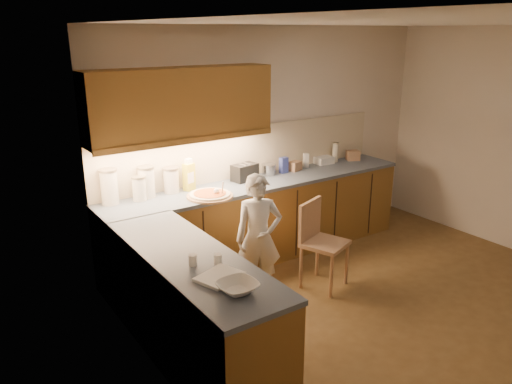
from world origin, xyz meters
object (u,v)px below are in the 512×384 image
Objects in this scene: child at (259,238)px; oil_jug at (189,176)px; wooden_chair at (319,238)px; toaster at (245,172)px; pizza_on_board at (210,195)px.

child is 1.06m from oil_jug.
child reaches higher than wooden_chair.
toaster reaches higher than wooden_chair.
wooden_chair is at bearing -87.20° from toaster.
wooden_chair is 2.84× the size of toaster.
pizza_on_board is 0.69m from toaster.
oil_jug reaches higher than toaster.
wooden_chair is 1.51m from oil_jug.
toaster is (0.62, 0.30, 0.07)m from pizza_on_board.
wooden_chair is at bearing -41.15° from pizza_on_board.
child reaches higher than pizza_on_board.
pizza_on_board is 1.49× the size of toaster.
toaster is (0.68, -0.03, -0.06)m from oil_jug.
pizza_on_board is 0.38× the size of child.
oil_jug is at bearing 167.60° from toaster.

